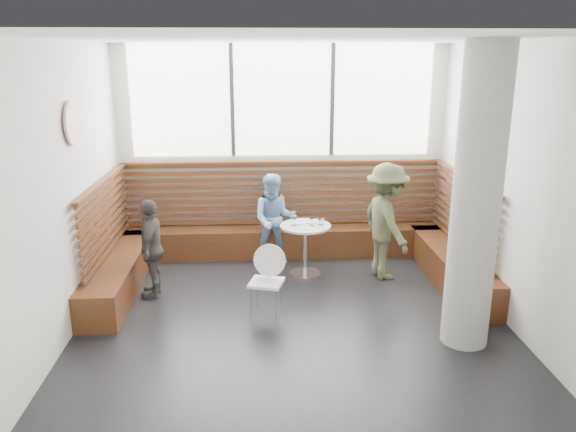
{
  "coord_description": "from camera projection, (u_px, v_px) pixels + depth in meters",
  "views": [
    {
      "loc": [
        -0.4,
        -6.05,
        3.05
      ],
      "look_at": [
        0.0,
        1.0,
        1.0
      ],
      "focal_mm": 35.0,
      "sensor_mm": 36.0,
      "label": 1
    }
  ],
  "objects": [
    {
      "name": "cafe_chair",
      "position": [
        266.0,
        275.0,
        6.76
      ],
      "size": [
        0.4,
        0.39,
        0.83
      ],
      "rotation": [
        0.0,
        0.0,
        -0.28
      ],
      "color": "white",
      "rests_on": "ground"
    },
    {
      "name": "booth",
      "position": [
        285.0,
        240.0,
        8.26
      ],
      "size": [
        5.0,
        2.5,
        1.44
      ],
      "color": "#442411",
      "rests_on": "ground"
    },
    {
      "name": "child_left",
      "position": [
        152.0,
        248.0,
        7.21
      ],
      "size": [
        0.33,
        0.76,
        1.29
      ],
      "primitive_type": "imported",
      "rotation": [
        0.0,
        0.0,
        -1.59
      ],
      "color": "#494542",
      "rests_on": "ground"
    },
    {
      "name": "wall_art",
      "position": [
        72.0,
        123.0,
        6.29
      ],
      "size": [
        0.03,
        0.5,
        0.5
      ],
      "primitive_type": "cylinder",
      "rotation": [
        0.0,
        1.57,
        0.0
      ],
      "color": "white",
      "rests_on": "room"
    },
    {
      "name": "menu_card",
      "position": [
        308.0,
        228.0,
        7.72
      ],
      "size": [
        0.22,
        0.19,
        0.0
      ],
      "primitive_type": "cube",
      "rotation": [
        0.0,
        0.0,
        -0.39
      ],
      "color": "#A5C64C",
      "rests_on": "cafe_table"
    },
    {
      "name": "glass_right",
      "position": [
        321.0,
        220.0,
        7.88
      ],
      "size": [
        0.07,
        0.07,
        0.12
      ],
      "primitive_type": "cylinder",
      "color": "white",
      "rests_on": "cafe_table"
    },
    {
      "name": "glass_mid",
      "position": [
        312.0,
        222.0,
        7.83
      ],
      "size": [
        0.06,
        0.06,
        0.1
      ],
      "primitive_type": "cylinder",
      "color": "white",
      "rests_on": "cafe_table"
    },
    {
      "name": "concrete_column",
      "position": [
        476.0,
        200.0,
        5.76
      ],
      "size": [
        0.5,
        0.5,
        3.2
      ],
      "primitive_type": "cylinder",
      "color": "gray",
      "rests_on": "ground"
    },
    {
      "name": "cafe_table",
      "position": [
        305.0,
        239.0,
        7.92
      ],
      "size": [
        0.72,
        0.72,
        0.74
      ],
      "color": "silver",
      "rests_on": "ground"
    },
    {
      "name": "plate_near",
      "position": [
        299.0,
        223.0,
        7.95
      ],
      "size": [
        0.21,
        0.21,
        0.01
      ],
      "primitive_type": "cylinder",
      "color": "white",
      "rests_on": "cafe_table"
    },
    {
      "name": "glass_left",
      "position": [
        294.0,
        222.0,
        7.82
      ],
      "size": [
        0.07,
        0.07,
        0.1
      ],
      "primitive_type": "cylinder",
      "color": "white",
      "rests_on": "cafe_table"
    },
    {
      "name": "adult_man",
      "position": [
        386.0,
        222.0,
        7.76
      ],
      "size": [
        0.83,
        1.17,
        1.63
      ],
      "primitive_type": "imported",
      "rotation": [
        0.0,
        0.0,
        1.81
      ],
      "color": "#4D5337",
      "rests_on": "ground"
    },
    {
      "name": "room",
      "position": [
        293.0,
        189.0,
        6.24
      ],
      "size": [
        5.0,
        5.0,
        3.2
      ],
      "color": "silver",
      "rests_on": "ground"
    },
    {
      "name": "child_back",
      "position": [
        275.0,
        219.0,
        8.32
      ],
      "size": [
        0.68,
        0.54,
        1.37
      ],
      "primitive_type": "imported",
      "rotation": [
        0.0,
        0.0,
        -0.03
      ],
      "color": "#83AFE4",
      "rests_on": "ground"
    },
    {
      "name": "plate_far",
      "position": [
        310.0,
        221.0,
        8.01
      ],
      "size": [
        0.2,
        0.2,
        0.01
      ],
      "primitive_type": "cylinder",
      "color": "white",
      "rests_on": "cafe_table"
    }
  ]
}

